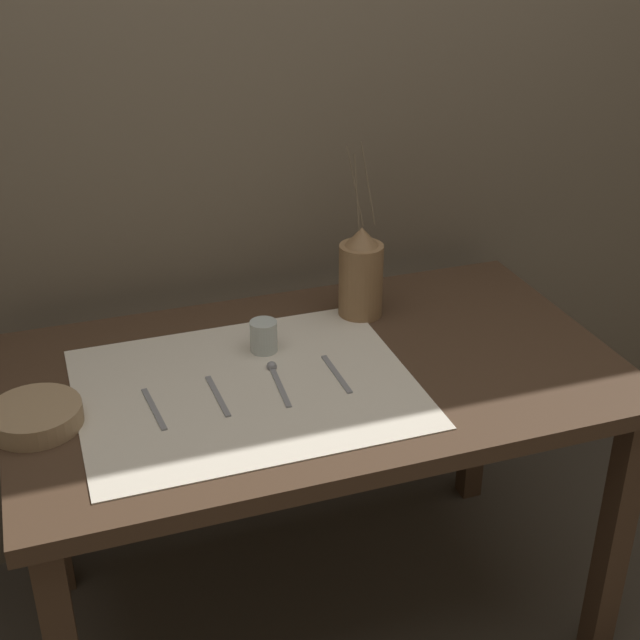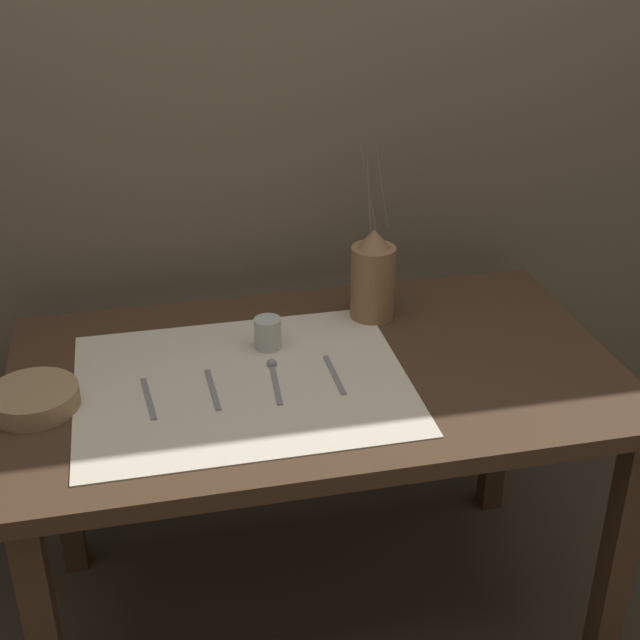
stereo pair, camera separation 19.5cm
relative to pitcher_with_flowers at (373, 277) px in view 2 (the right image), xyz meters
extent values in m
plane|color=#473F35|center=(-0.19, -0.22, -0.87)|extent=(12.00, 12.00, 0.00)
cube|color=#6B5E4C|center=(-0.19, 0.29, 0.33)|extent=(7.00, 0.06, 2.40)
cube|color=#422D1E|center=(-0.19, -0.22, -0.13)|extent=(1.36, 0.80, 0.04)
cube|color=#422D1E|center=(0.43, -0.55, -0.51)|extent=(0.06, 0.06, 0.73)
cube|color=#422D1E|center=(-0.81, 0.12, -0.51)|extent=(0.06, 0.06, 0.73)
cube|color=#422D1E|center=(0.43, 0.12, -0.51)|extent=(0.06, 0.06, 0.73)
cube|color=beige|center=(-0.36, -0.25, -0.11)|extent=(0.72, 0.58, 0.00)
cylinder|color=olive|center=(0.00, 0.00, -0.02)|extent=(0.11, 0.11, 0.19)
cone|color=olive|center=(0.00, 0.00, 0.10)|extent=(0.08, 0.08, 0.05)
cylinder|color=brown|center=(-0.01, 0.02, 0.22)|extent=(0.04, 0.03, 0.19)
cylinder|color=brown|center=(-0.02, -0.01, 0.22)|extent=(0.01, 0.02, 0.18)
cylinder|color=brown|center=(0.02, 0.01, 0.23)|extent=(0.03, 0.03, 0.20)
cylinder|color=#9E7F5B|center=(-0.80, -0.25, -0.09)|extent=(0.19, 0.19, 0.04)
cylinder|color=#B7C1BC|center=(-0.28, -0.10, -0.07)|extent=(0.06, 0.06, 0.07)
cube|color=gray|center=(-0.57, -0.27, -0.10)|extent=(0.03, 0.17, 0.00)
cube|color=gray|center=(-0.43, -0.27, -0.10)|extent=(0.02, 0.17, 0.00)
cube|color=gray|center=(-0.29, -0.27, -0.10)|extent=(0.02, 0.17, 0.00)
sphere|color=gray|center=(-0.29, -0.19, -0.10)|extent=(0.02, 0.02, 0.02)
cube|color=gray|center=(-0.16, -0.26, -0.10)|extent=(0.01, 0.17, 0.00)
camera|label=1|loc=(-0.74, -1.85, 0.91)|focal=50.00mm
camera|label=2|loc=(-0.56, -1.90, 0.91)|focal=50.00mm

